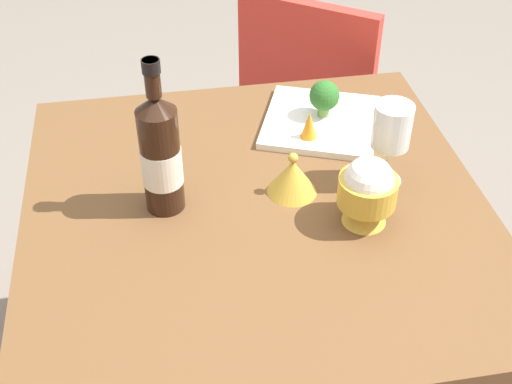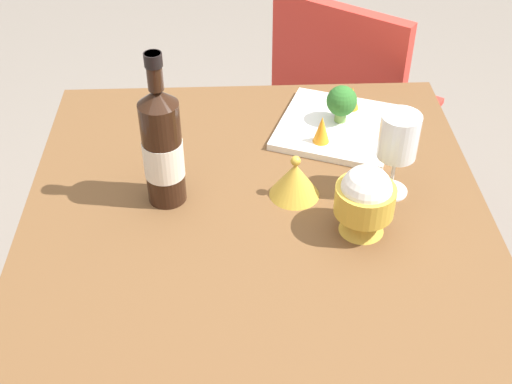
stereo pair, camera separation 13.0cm
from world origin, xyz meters
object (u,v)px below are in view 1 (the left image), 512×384
object	(u,v)px
carrot_garnish_right	(309,125)
rice_bowl	(368,190)
wine_glass	(392,128)
carrot_garnish_left	(332,92)
chair_near_window	(314,95)
broccoli_floret	(324,96)
wine_bottle	(161,154)
rice_bowl_lid	(292,176)
serving_plate	(321,122)

from	to	relation	value
carrot_garnish_right	rice_bowl	bearing A→B (deg)	9.69
wine_glass	carrot_garnish_left	bearing A→B (deg)	-172.69
wine_glass	carrot_garnish_left	size ratio (longest dim) A/B	3.27
rice_bowl	carrot_garnish_left	world-z (taller)	rice_bowl
chair_near_window	broccoli_floret	size ratio (longest dim) A/B	9.91
wine_bottle	carrot_garnish_right	size ratio (longest dim) A/B	5.12
broccoli_floret	rice_bowl_lid	bearing A→B (deg)	-27.44
carrot_garnish_left	carrot_garnish_right	distance (m)	0.16
rice_bowl_lid	chair_near_window	bearing A→B (deg)	162.04
rice_bowl	carrot_garnish_left	bearing A→B (deg)	174.31
chair_near_window	wine_glass	xyz separation A→B (m)	(0.67, -0.03, 0.33)
rice_bowl	carrot_garnish_right	size ratio (longest dim) A/B	2.29
broccoli_floret	carrot_garnish_right	size ratio (longest dim) A/B	1.39
carrot_garnish_left	rice_bowl_lid	bearing A→B (deg)	-28.38
chair_near_window	carrot_garnish_left	world-z (taller)	chair_near_window
wine_bottle	wine_glass	bearing A→B (deg)	90.20
wine_bottle	serving_plate	size ratio (longest dim) A/B	0.98
wine_bottle	rice_bowl_lid	world-z (taller)	wine_bottle
wine_bottle	carrot_garnish_right	xyz separation A→B (m)	(-0.16, 0.32, -0.08)
serving_plate	wine_glass	bearing A→B (deg)	19.12
wine_glass	rice_bowl_lid	size ratio (longest dim) A/B	1.79
serving_plate	carrot_garnish_right	world-z (taller)	carrot_garnish_right
rice_bowl	broccoli_floret	bearing A→B (deg)	178.87
wine_bottle	carrot_garnish_left	world-z (taller)	wine_bottle
serving_plate	chair_near_window	bearing A→B (deg)	167.15
chair_near_window	rice_bowl	world-z (taller)	rice_bowl
rice_bowl	wine_bottle	bearing A→B (deg)	-106.52
broccoli_floret	carrot_garnish_left	bearing A→B (deg)	147.53
wine_bottle	rice_bowl	xyz separation A→B (m)	(0.11, 0.37, -0.05)
serving_plate	broccoli_floret	world-z (taller)	broccoli_floret
wine_glass	rice_bowl	distance (m)	0.14
chair_near_window	wine_bottle	size ratio (longest dim) A/B	2.69
chair_near_window	serving_plate	bearing A→B (deg)	-66.46
wine_glass	carrot_garnish_left	world-z (taller)	wine_glass
broccoli_floret	serving_plate	bearing A→B (deg)	-28.21
rice_bowl_lid	carrot_garnish_left	size ratio (longest dim) A/B	1.83
wine_bottle	wine_glass	size ratio (longest dim) A/B	1.77
serving_plate	carrot_garnish_left	size ratio (longest dim) A/B	5.92
serving_plate	carrot_garnish_right	xyz separation A→B (m)	(0.07, -0.04, 0.04)
rice_bowl	carrot_garnish_left	xyz separation A→B (m)	(-0.40, 0.04, -0.03)
chair_near_window	rice_bowl_lid	size ratio (longest dim) A/B	8.50
carrot_garnish_right	broccoli_floret	bearing A→B (deg)	146.36
rice_bowl_lid	broccoli_floret	size ratio (longest dim) A/B	1.17
rice_bowl	carrot_garnish_left	size ratio (longest dim) A/B	2.59
wine_bottle	chair_near_window	bearing A→B (deg)	145.14
serving_plate	carrot_garnish_right	size ratio (longest dim) A/B	5.24
wine_glass	rice_bowl_lid	world-z (taller)	wine_glass
serving_plate	carrot_garnish_right	distance (m)	0.09
rice_bowl	carrot_garnish_right	distance (m)	0.27
wine_bottle	wine_glass	xyz separation A→B (m)	(-0.00, 0.44, 0.00)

